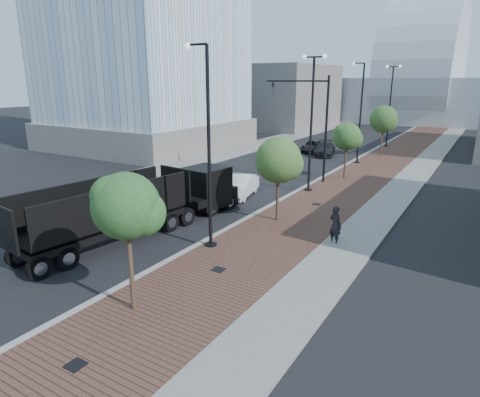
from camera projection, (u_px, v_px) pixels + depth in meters
The scene contains 24 objects.
sidewalk at pixel (401, 156), 42.90m from camera, with size 7.00×140.00×0.12m, color #4C2D23.
concrete_strip at pixel (430, 159), 41.55m from camera, with size 2.40×140.00×0.13m, color slate.
curb at pixel (367, 153), 44.65m from camera, with size 0.30×140.00×0.14m, color gray.
west_sidewalk at pixel (261, 144), 51.15m from camera, with size 4.00×140.00×0.12m, color slate.
dump_truck at pixel (164, 202), 22.45m from camera, with size 3.77×13.48×3.09m.
white_sedan at pixel (240, 186), 28.24m from camera, with size 1.53×4.38×1.44m, color white.
dark_car_mid at pixel (313, 146), 45.84m from camera, with size 2.03×4.39×1.22m, color black.
dark_car_far at pixel (325, 149), 43.77m from camera, with size 1.94×4.76×1.38m, color black.
pedestrian at pixel (335, 225), 19.87m from camera, with size 0.71×0.46×1.93m, color black.
streetlight_1 at pixel (207, 157), 18.60m from camera, with size 1.44×0.56×9.21m.
streetlight_2 at pixel (311, 123), 28.26m from camera, with size 1.72×0.56×9.28m.
streetlight_3 at pixel (359, 117), 38.30m from camera, with size 1.44×0.56×9.21m.
streetlight_4 at pixel (390, 106), 47.97m from camera, with size 1.72×0.56×9.28m.
traffic_mast at pixel (315, 117), 31.13m from camera, with size 5.09×0.20×8.00m.
tree_0 at pixel (128, 207), 13.27m from camera, with size 2.27×2.20×4.90m.
tree_1 at pixel (279, 160), 22.38m from camera, with size 2.54×2.51×4.76m.
tree_2 at pixel (348, 137), 32.25m from camera, with size 2.26×2.19×4.54m.
tree_3 at pixel (384, 119), 41.99m from camera, with size 2.75×2.75×5.23m.
tower_podium at pixel (149, 133), 49.69m from camera, with size 19.00×19.00×3.00m, color slate.
convention_center at pixel (421, 89), 80.96m from camera, with size 50.00×30.00×50.00m.
commercial_block_nw at pixel (282, 96), 69.71m from camera, with size 14.00×20.00×10.00m, color #655F5B.
utility_cover_0 at pixel (76, 365), 11.41m from camera, with size 0.50×0.50×0.02m, color black.
utility_cover_1 at pixel (219, 269), 17.16m from camera, with size 0.50×0.50×0.02m, color black.
utility_cover_2 at pixel (317, 204), 26.19m from camera, with size 0.50×0.50×0.02m, color black.
Camera 1 is at (11.32, -4.94, 7.68)m, focal length 31.08 mm.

